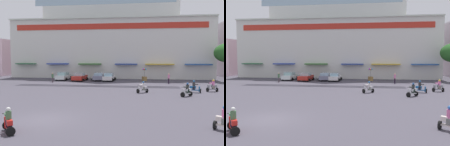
# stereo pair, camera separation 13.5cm
# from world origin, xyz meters

# --- Properties ---
(ground_plane) EXTENTS (128.00, 128.00, 0.00)m
(ground_plane) POSITION_xyz_m (0.00, 13.00, 0.00)
(ground_plane) COLOR #47434E
(colonial_building) EXTENTS (41.29, 18.97, 22.44)m
(colonial_building) POSITION_xyz_m (0.00, 36.92, 9.94)
(colonial_building) COLOR silver
(colonial_building) RESTS_ON ground
(parked_car_0) EXTENTS (2.45, 4.25, 1.50)m
(parked_car_0) POSITION_xyz_m (-7.88, 26.30, 0.75)
(parked_car_0) COLOR silver
(parked_car_0) RESTS_ON ground
(parked_car_1) EXTENTS (2.58, 3.96, 1.43)m
(parked_car_1) POSITION_xyz_m (-4.45, 25.32, 0.73)
(parked_car_1) COLOR red
(parked_car_1) RESTS_ON ground
(parked_car_2) EXTENTS (2.52, 4.13, 1.43)m
(parked_car_2) POSITION_xyz_m (-1.15, 26.36, 0.73)
(parked_car_2) COLOR gray
(parked_car_2) RESTS_ON ground
(parked_car_3) EXTENTS (2.30, 3.95, 1.43)m
(parked_car_3) POSITION_xyz_m (0.83, 25.80, 0.72)
(parked_car_3) COLOR white
(parked_car_3) RESTS_ON ground
(scooter_rider_1) EXTENTS (1.53, 0.92, 1.52)m
(scooter_rider_1) POSITION_xyz_m (13.21, 13.99, 0.61)
(scooter_rider_1) COLOR black
(scooter_rider_1) RESTS_ON ground
(scooter_rider_3) EXTENTS (1.40, 0.71, 1.55)m
(scooter_rider_3) POSITION_xyz_m (15.61, 15.02, 0.64)
(scooter_rider_3) COLOR black
(scooter_rider_3) RESTS_ON ground
(scooter_rider_4) EXTENTS (1.44, 1.37, 1.54)m
(scooter_rider_4) POSITION_xyz_m (11.74, 11.04, 0.64)
(scooter_rider_4) COLOR black
(scooter_rider_4) RESTS_ON ground
(scooter_rider_5) EXTENTS (1.36, 1.48, 1.53)m
(scooter_rider_5) POSITION_xyz_m (-0.84, -2.86, 0.63)
(scooter_rider_5) COLOR black
(scooter_rider_5) RESTS_ON ground
(scooter_rider_7) EXTENTS (1.46, 1.15, 1.43)m
(scooter_rider_7) POSITION_xyz_m (6.88, 12.94, 0.58)
(scooter_rider_7) COLOR black
(scooter_rider_7) RESTS_ON ground
(pedestrian_0) EXTENTS (0.48, 0.48, 1.65)m
(pedestrian_0) POSITION_xyz_m (-8.44, 22.44, 0.94)
(pedestrian_0) COLOR #4A3B43
(pedestrian_0) RESTS_ON ground
(pedestrian_1) EXTENTS (0.47, 0.47, 1.67)m
(pedestrian_1) POSITION_xyz_m (11.13, 23.17, 0.96)
(pedestrian_1) COLOR black
(pedestrian_1) RESTS_ON ground
(balloon_vendor_cart) EXTENTS (0.94, 1.07, 2.33)m
(balloon_vendor_cart) POSITION_xyz_m (7.22, 27.02, 0.82)
(balloon_vendor_cart) COLOR olive
(balloon_vendor_cart) RESTS_ON ground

